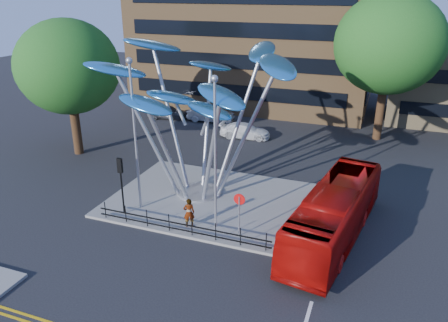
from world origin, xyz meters
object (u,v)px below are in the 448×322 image
at_px(tree_left, 68,67).
at_px(traffic_light_island, 121,174).
at_px(red_bus, 335,213).
at_px(parked_car_left, 167,112).
at_px(leaf_sculpture, 197,88).
at_px(pedestrian, 189,213).
at_px(tree_right, 389,44).
at_px(street_lamp_left, 134,123).
at_px(street_lamp_right, 215,141).
at_px(no_entry_sign_island, 239,208).
at_px(parked_car_mid, 211,114).
at_px(parked_car_right, 245,131).

bearing_deg(tree_left, traffic_light_island, -39.81).
distance_m(red_bus, parked_car_left, 25.12).
height_order(leaf_sculpture, traffic_light_island, leaf_sculpture).
distance_m(leaf_sculpture, pedestrian, 7.32).
relative_size(tree_right, parked_car_left, 3.05).
bearing_deg(tree_left, street_lamp_left, -34.38).
height_order(street_lamp_right, no_entry_sign_island, street_lamp_right).
distance_m(pedestrian, parked_car_mid, 20.31).
relative_size(street_lamp_right, parked_car_left, 2.09).
relative_size(pedestrian, parked_car_mid, 0.37).
xyz_separation_m(tree_right, parked_car_right, (-10.82, -3.71, -7.40)).
distance_m(street_lamp_right, parked_car_left, 22.52).
relative_size(street_lamp_right, no_entry_sign_island, 3.39).
xyz_separation_m(leaf_sculpture, parked_car_left, (-9.88, 14.56, -6.20)).
distance_m(tree_right, parked_car_right, 13.63).
distance_m(leaf_sculpture, parked_car_right, 13.20).
xyz_separation_m(parked_car_mid, parked_car_right, (4.63, -3.42, -0.11)).
height_order(parked_car_mid, parked_car_right, parked_car_mid).
height_order(street_lamp_right, parked_car_mid, street_lamp_right).
bearing_deg(traffic_light_island, tree_left, 140.19).
bearing_deg(street_lamp_left, parked_car_mid, 99.20).
height_order(parked_car_left, parked_car_mid, parked_car_mid).
bearing_deg(tree_right, street_lamp_right, -111.54).
relative_size(no_entry_sign_island, parked_car_left, 0.62).
height_order(tree_left, street_lamp_right, tree_left).
relative_size(street_lamp_right, parked_car_right, 1.89).
relative_size(tree_right, red_bus, 1.14).
bearing_deg(street_lamp_right, no_entry_sign_island, -17.87).
bearing_deg(street_lamp_left, street_lamp_right, -5.71).
height_order(street_lamp_right, parked_car_left, street_lamp_right).
distance_m(street_lamp_right, red_bus, 7.22).
bearing_deg(pedestrian, tree_left, -57.41).
height_order(street_lamp_right, red_bus, street_lamp_right).
bearing_deg(tree_left, parked_car_right, 36.55).
distance_m(no_entry_sign_island, red_bus, 4.95).
xyz_separation_m(no_entry_sign_island, parked_car_right, (-4.82, 15.77, -1.18)).
height_order(leaf_sculpture, red_bus, leaf_sculpture).
bearing_deg(street_lamp_right, tree_right, 68.46).
height_order(no_entry_sign_island, parked_car_right, no_entry_sign_island).
bearing_deg(leaf_sculpture, street_lamp_left, -127.40).
bearing_deg(parked_car_left, leaf_sculpture, -155.58).
relative_size(traffic_light_island, parked_car_mid, 0.75).
relative_size(leaf_sculpture, traffic_light_island, 3.71).
height_order(tree_right, leaf_sculpture, tree_right).
height_order(traffic_light_island, red_bus, traffic_light_island).
xyz_separation_m(red_bus, pedestrian, (-7.46, -1.82, -0.49)).
distance_m(leaf_sculpture, red_bus, 10.48).
xyz_separation_m(street_lamp_left, no_entry_sign_island, (6.50, -0.98, -3.54)).
distance_m(street_lamp_right, traffic_light_island, 6.05).
bearing_deg(tree_right, red_bus, -94.53).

